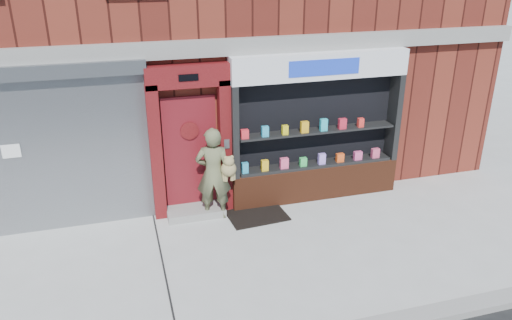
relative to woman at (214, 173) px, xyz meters
name	(u,v)px	position (x,y,z in m)	size (l,w,h in m)	color
ground	(257,256)	(0.39, -1.54, -0.91)	(80.00, 80.00, 0.00)	#9E9E99
shutter_bay	(60,139)	(-2.61, 0.38, 0.81)	(3.10, 0.30, 3.04)	gray
red_door_bay	(191,142)	(-0.36, 0.32, 0.55)	(1.52, 0.58, 2.90)	#4A0C0F
pharmacy_bay	(316,134)	(2.13, 0.27, 0.47)	(3.50, 0.41, 3.00)	#582714
woman	(214,173)	(0.00, 0.00, 0.00)	(0.79, 0.58, 1.80)	#5B5F3E
doormat	(257,215)	(0.77, -0.22, -0.89)	(1.10, 0.77, 0.03)	black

